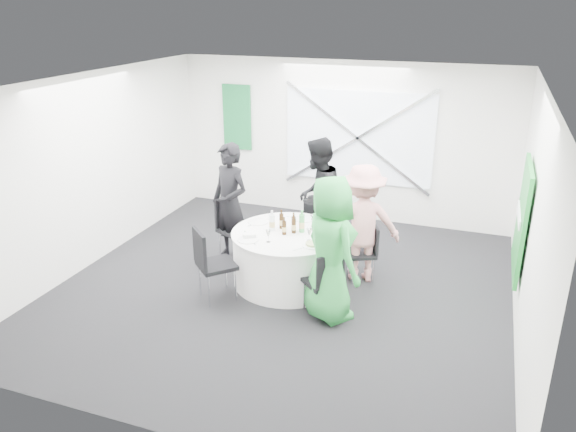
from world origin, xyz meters
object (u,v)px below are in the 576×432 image
(chair_back_left, at_px, (231,223))
(clear_water_bottle, at_px, (272,223))
(banquet_table, at_px, (288,257))
(person_woman_pink, at_px, (362,224))
(chair_front_right, at_px, (325,279))
(green_water_bottle, at_px, (302,223))
(chair_back_right, at_px, (367,248))
(person_man_back, at_px, (317,197))
(person_woman_green, at_px, (330,249))
(chair_front_left, at_px, (210,259))
(chair_back, at_px, (312,222))
(person_man_back_left, at_px, (230,203))

(chair_back_left, xyz_separation_m, clear_water_bottle, (0.88, -0.52, 0.32))
(banquet_table, bearing_deg, person_woman_pink, 25.42)
(chair_front_right, distance_m, clear_water_bottle, 1.25)
(banquet_table, relative_size, green_water_bottle, 4.95)
(chair_back_right, distance_m, person_man_back, 1.22)
(chair_front_right, xyz_separation_m, person_man_back, (-0.67, 1.81, 0.40))
(chair_front_right, bearing_deg, person_man_back, -116.69)
(clear_water_bottle, bearing_deg, person_woman_green, -33.33)
(green_water_bottle, bearing_deg, chair_front_left, -136.75)
(chair_front_right, xyz_separation_m, clear_water_bottle, (-0.98, 0.69, 0.36))
(banquet_table, height_order, chair_back_left, chair_back_left)
(banquet_table, distance_m, chair_front_left, 1.16)
(chair_back_left, relative_size, person_man_back, 0.51)
(person_woman_green, xyz_separation_m, green_water_bottle, (-0.62, 0.76, -0.04))
(chair_back_left, relative_size, person_woman_pink, 0.56)
(chair_back_right, xyz_separation_m, chair_front_right, (-0.27, -1.16, 0.04))
(banquet_table, bearing_deg, chair_back, 90.63)
(person_man_back, height_order, person_woman_pink, person_man_back)
(chair_back_left, distance_m, chair_front_right, 2.21)
(chair_back_left, height_order, chair_front_right, chair_back_left)
(person_woman_pink, bearing_deg, person_man_back_left, -24.98)
(chair_back_right, bearing_deg, person_woman_pink, -99.21)
(chair_back_left, height_order, person_man_back_left, person_man_back_left)
(banquet_table, xyz_separation_m, green_water_bottle, (0.17, 0.08, 0.50))
(chair_front_left, bearing_deg, chair_front_right, -131.60)
(person_man_back_left, distance_m, person_man_back, 1.34)
(banquet_table, height_order, person_woman_pink, person_woman_pink)
(person_woman_pink, bearing_deg, chair_back_right, 170.05)
(chair_back_right, height_order, chair_front_left, chair_front_left)
(chair_back_right, relative_size, chair_front_left, 0.81)
(person_man_back_left, xyz_separation_m, clear_water_bottle, (0.84, -0.44, -0.03))
(chair_back, relative_size, chair_back_right, 1.00)
(person_man_back_left, distance_m, person_woman_pink, 2.01)
(chair_back_left, relative_size, person_woman_green, 0.51)
(chair_back_left, xyz_separation_m, chair_front_left, (0.32, -1.33, 0.04))
(person_woman_pink, xyz_separation_m, clear_water_bottle, (-1.16, -0.45, 0.03))
(chair_back_right, bearing_deg, green_water_bottle, -89.93)
(banquet_table, bearing_deg, chair_back_left, 155.29)
(person_man_back, xyz_separation_m, clear_water_bottle, (-0.31, -1.12, -0.04))
(banquet_table, distance_m, green_water_bottle, 0.54)
(person_woman_pink, relative_size, clear_water_bottle, 5.79)
(person_woman_green, bearing_deg, chair_back, -25.79)
(person_woman_pink, xyz_separation_m, person_woman_green, (-0.14, -1.12, 0.08))
(chair_front_left, xyz_separation_m, clear_water_bottle, (0.55, 0.82, 0.28))
(chair_front_left, distance_m, clear_water_bottle, 1.03)
(person_man_back, bearing_deg, green_water_bottle, 9.22)
(green_water_bottle, relative_size, clear_water_bottle, 1.08)
(person_man_back, distance_m, person_woman_green, 1.93)
(person_man_back_left, relative_size, person_man_back, 0.99)
(chair_back_right, relative_size, green_water_bottle, 2.60)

